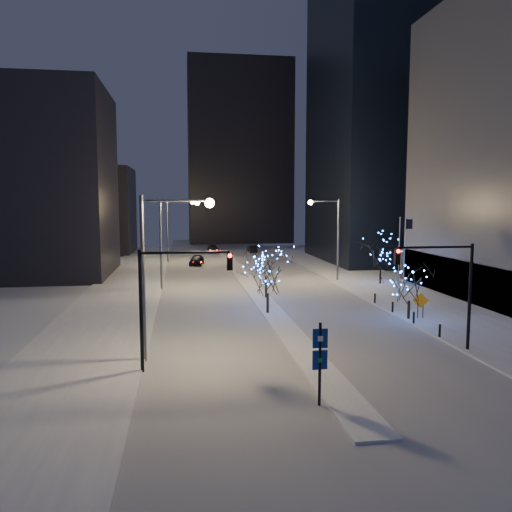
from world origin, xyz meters
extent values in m
plane|color=silver|center=(0.00, 0.00, 0.00)|extent=(160.00, 160.00, 0.00)
cube|color=#B1B5C0|center=(0.00, 35.00, 0.01)|extent=(20.00, 130.00, 0.02)
cube|color=white|center=(0.00, 30.00, 0.07)|extent=(2.00, 80.00, 0.15)
cube|color=white|center=(15.00, 20.00, 0.07)|extent=(10.00, 90.00, 0.15)
cube|color=white|center=(-14.00, 20.00, 0.07)|extent=(8.00, 90.00, 0.15)
cube|color=black|center=(-28.00, 40.00, 12.00)|extent=(22.00, 18.00, 24.00)
cube|color=black|center=(-26.00, 70.00, 8.00)|extent=(18.00, 16.00, 16.00)
cube|color=black|center=(6.00, 92.00, 21.00)|extent=(24.00, 14.00, 42.00)
cylinder|color=#595E66|center=(-10.00, 2.00, 5.00)|extent=(0.24, 0.24, 10.00)
cylinder|color=#595E66|center=(-8.00, 2.00, 9.70)|extent=(4.00, 0.16, 0.16)
sphere|color=#FFD47F|center=(-6.00, 2.00, 9.55)|extent=(0.56, 0.56, 0.56)
cylinder|color=#595E66|center=(-10.00, 27.00, 5.00)|extent=(0.24, 0.24, 10.00)
cylinder|color=#595E66|center=(-8.00, 27.00, 9.70)|extent=(4.00, 0.16, 0.16)
sphere|color=#FFD47F|center=(-6.00, 27.00, 9.55)|extent=(0.56, 0.56, 0.56)
cylinder|color=#595E66|center=(-10.00, 52.00, 5.00)|extent=(0.24, 0.24, 10.00)
cylinder|color=#595E66|center=(-8.00, 52.00, 9.70)|extent=(4.00, 0.16, 0.16)
sphere|color=#FFD47F|center=(-6.00, 52.00, 9.55)|extent=(0.56, 0.56, 0.56)
cylinder|color=#595E66|center=(11.00, 30.00, 5.00)|extent=(0.24, 0.24, 10.00)
cylinder|color=#595E66|center=(9.25, 30.00, 9.70)|extent=(3.50, 0.16, 0.16)
sphere|color=#FFD47F|center=(7.50, 30.00, 9.55)|extent=(0.56, 0.56, 0.56)
cylinder|color=black|center=(-10.00, 0.00, 3.50)|extent=(0.20, 0.20, 7.00)
cylinder|color=black|center=(-7.50, 0.00, 6.80)|extent=(5.00, 0.14, 0.14)
cube|color=black|center=(-5.00, 0.00, 6.25)|extent=(0.32, 0.28, 1.00)
sphere|color=#FF0C05|center=(-5.00, -0.18, 6.60)|extent=(0.22, 0.22, 0.22)
cylinder|color=black|center=(10.50, 1.00, 3.50)|extent=(0.20, 0.20, 7.00)
cylinder|color=black|center=(8.00, 1.00, 6.80)|extent=(5.00, 0.14, 0.14)
cube|color=black|center=(5.50, 1.00, 6.25)|extent=(0.32, 0.28, 1.00)
sphere|color=#FF0C05|center=(5.50, 0.82, 6.60)|extent=(0.22, 0.22, 0.22)
cylinder|color=silver|center=(13.00, 16.00, 4.15)|extent=(0.10, 0.10, 8.00)
cube|color=black|center=(13.35, 16.00, 7.55)|extent=(0.70, 0.03, 0.90)
cylinder|color=silver|center=(13.60, 18.50, 4.15)|extent=(0.10, 0.10, 8.00)
cube|color=black|center=(13.95, 18.50, 7.55)|extent=(0.70, 0.03, 0.90)
cylinder|color=black|center=(10.20, 4.00, 0.60)|extent=(0.16, 0.16, 0.90)
cylinder|color=black|center=(10.20, 8.00, 0.60)|extent=(0.16, 0.16, 0.90)
cylinder|color=black|center=(10.20, 12.00, 0.60)|extent=(0.16, 0.16, 0.90)
cylinder|color=black|center=(10.20, 16.00, 0.60)|extent=(0.16, 0.16, 0.90)
imported|color=black|center=(-5.56, 47.95, 0.79)|extent=(2.63, 4.89, 1.58)
imported|color=black|center=(5.54, 65.94, 0.66)|extent=(1.58, 4.08, 1.32)
imported|color=black|center=(-1.94, 66.41, 0.68)|extent=(2.25, 4.84, 1.37)
cylinder|color=black|center=(-0.50, 13.38, 0.99)|extent=(0.22, 0.22, 1.69)
cylinder|color=black|center=(0.50, 20.18, 1.20)|extent=(0.22, 0.22, 2.10)
cylinder|color=black|center=(10.50, 9.55, 0.89)|extent=(0.22, 0.22, 1.48)
cylinder|color=black|center=(15.08, 26.60, 1.13)|extent=(0.22, 0.22, 1.96)
cylinder|color=black|center=(-1.34, -6.00, 2.01)|extent=(0.14, 0.14, 4.02)
cube|color=navy|center=(-1.34, -6.00, 3.28)|extent=(0.71, 0.10, 0.92)
cube|color=navy|center=(-1.34, -6.00, 2.24)|extent=(0.71, 0.10, 0.92)
cylinder|color=black|center=(11.29, 9.56, 0.78)|extent=(0.07, 0.07, 1.25)
cylinder|color=black|center=(11.75, 9.56, 0.78)|extent=(0.07, 0.07, 1.25)
cube|color=orange|center=(11.52, 9.56, 1.63)|extent=(1.23, 0.47, 1.29)
camera|label=1|loc=(-7.63, -28.05, 9.63)|focal=35.00mm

